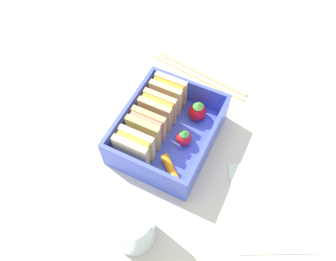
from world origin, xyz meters
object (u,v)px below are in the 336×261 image
Objects in this scene: sandwich_left at (134,148)px; carrot_stick_far_left at (170,168)px; sandwich_center at (158,111)px; drinking_glass at (132,226)px; strawberry_far_left at (198,111)px; folded_napkin at (271,205)px; sandwich_center_right at (168,94)px; sandwich_center_left at (146,129)px; chopstick_pair at (199,74)px; strawberry_left at (184,138)px.

sandwich_left is 1.25× the size of carrot_stick_far_left.
drinking_glass is at bearing -162.91° from sandwich_center.
carrot_stick_far_left is 10.66cm from strawberry_far_left.
strawberry_far_left is (3.46, -5.41, -1.22)cm from sandwich_center.
sandwich_left reaches higher than folded_napkin.
strawberry_far_left reaches higher than folded_napkin.
strawberry_far_left is 0.26× the size of folded_napkin.
strawberry_far_left is (-0.28, -5.41, -1.22)cm from sandwich_center_right.
drinking_glass is (-10.11, -5.40, 0.21)cm from sandwich_left.
carrot_stick_far_left reaches higher than folded_napkin.
sandwich_center_left reaches higher than strawberry_far_left.
folded_napkin is (-18.23, -19.11, -0.15)cm from chopstick_pair.
carrot_stick_far_left is at bearing -1.58° from drinking_glass.
folded_napkin is at bearing -94.40° from sandwich_center_left.
carrot_stick_far_left is (-7.15, -5.69, -2.20)cm from sandwich_center.
folded_napkin is at bearing -102.67° from strawberry_left.
strawberry_far_left is 0.19× the size of chopstick_pair.
sandwich_left reaches higher than strawberry_left.
drinking_glass is at bearing 179.77° from strawberry_left.
folded_napkin is (-5.34, -20.89, -3.81)cm from sandwich_center.
sandwich_center_left is at bearing 108.78° from strawberry_left.
chopstick_pair is at bearing -6.11° from sandwich_center_left.
carrot_stick_far_left is 20.47cm from chopstick_pair.
sandwich_center_left reaches higher than folded_napkin.
sandwich_left is at bearing 135.65° from strawberry_left.
sandwich_left is at bearing 28.12° from drinking_glass.
strawberry_far_left is 21.09cm from drinking_glass.
folded_napkin is at bearing -104.34° from sandwich_center.
carrot_stick_far_left is at bearing -120.96° from sandwich_center_left.
drinking_glass is (-21.04, 0.00, 1.43)cm from strawberry_far_left.
folded_napkin is at bearing -84.18° from sandwich_left.
sandwich_center_left is at bearing 143.06° from strawberry_far_left.
sandwich_center_right is (11.20, 0.00, 0.00)cm from sandwich_left.
drinking_glass is (-10.43, 0.29, 2.41)cm from carrot_stick_far_left.
strawberry_left is 15.98cm from folded_napkin.
sandwich_center is 21.89cm from folded_napkin.
strawberry_left is at bearing -71.22° from sandwich_center_left.
strawberry_far_left reaches higher than chopstick_pair.
sandwich_center_left and sandwich_center_right have the same top height.
sandwich_left is 7.47cm from sandwich_center.
sandwich_center reaches higher than carrot_stick_far_left.
strawberry_far_left is (7.19, -5.41, -1.22)cm from sandwich_center_left.
sandwich_center_right is 21.99cm from drinking_glass.
sandwich_left is 21.34cm from folded_napkin.
carrot_stick_far_left reaches higher than chopstick_pair.
sandwich_center and sandwich_center_right have the same top height.
drinking_glass is at bearing -158.68° from sandwich_center_left.
sandwich_center is at bearing 172.15° from chopstick_pair.
sandwich_left is 3.73cm from sandwich_center_left.
sandwich_left is at bearing 93.20° from carrot_stick_far_left.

